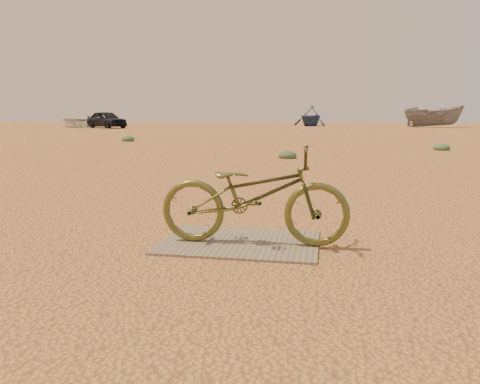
% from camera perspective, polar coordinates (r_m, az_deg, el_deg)
% --- Properties ---
extents(ground, '(120.00, 120.00, 0.00)m').
position_cam_1_polar(ground, '(4.73, 6.50, -5.71)').
color(ground, '#BF843F').
rests_on(ground, ground).
extents(plywood_board, '(1.50, 1.09, 0.02)m').
position_cam_1_polar(plywood_board, '(4.55, 0.00, -6.12)').
color(plywood_board, '#796B52').
rests_on(plywood_board, ground).
extents(bicycle, '(1.79, 0.68, 0.93)m').
position_cam_1_polar(bicycle, '(4.37, 1.73, -0.38)').
color(bicycle, brown).
rests_on(bicycle, plywood_board).
extents(car, '(4.42, 3.65, 1.42)m').
position_cam_1_polar(car, '(41.13, -15.97, 8.49)').
color(car, black).
rests_on(car, ground).
extents(boat_near_left, '(5.87, 6.85, 1.20)m').
position_cam_1_polar(boat_near_left, '(45.44, -19.13, 8.27)').
color(boat_near_left, beige).
rests_on(boat_near_left, ground).
extents(boat_far_left, '(4.50, 4.76, 1.98)m').
position_cam_1_polar(boat_far_left, '(46.24, 8.62, 9.19)').
color(boat_far_left, navy).
rests_on(boat_far_left, ground).
extents(boat_mid_right, '(5.15, 2.82, 1.89)m').
position_cam_1_polar(boat_mid_right, '(45.08, 22.49, 8.50)').
color(boat_mid_right, slate).
rests_on(boat_mid_right, ground).
extents(kale_a, '(0.52, 0.52, 0.28)m').
position_cam_1_polar(kale_a, '(13.15, 5.80, 4.13)').
color(kale_a, '#4F6D49').
rests_on(kale_a, ground).
extents(kale_b, '(0.55, 0.55, 0.30)m').
position_cam_1_polar(kale_b, '(17.33, 23.35, 4.71)').
color(kale_b, '#4F6D49').
rests_on(kale_b, ground).
extents(kale_c, '(0.58, 0.58, 0.32)m').
position_cam_1_polar(kale_c, '(21.57, -13.49, 6.03)').
color(kale_c, '#4F6D49').
rests_on(kale_c, ground).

